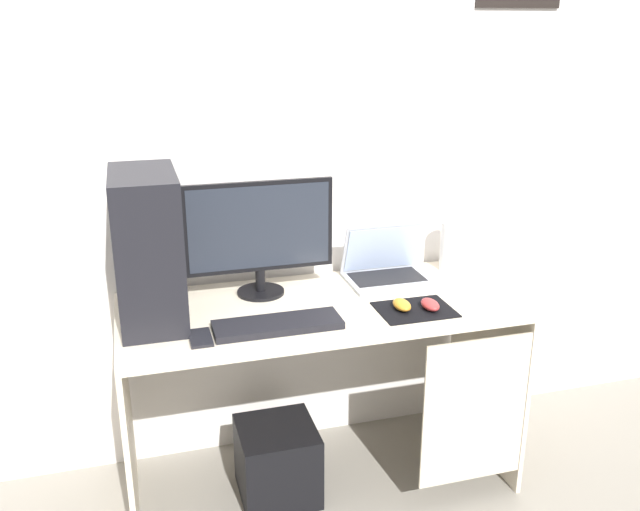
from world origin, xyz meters
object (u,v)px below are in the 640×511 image
object	(u,v)px
mouse_left	(402,305)
keyboard	(278,325)
laptop	(386,269)
subwoofer	(277,461)
monitor	(259,234)
mouse_right	(430,304)
cell_phone	(200,338)
speaker	(452,246)
pc_tower	(148,247)

from	to	relation	value
mouse_left	keyboard	bearing A→B (deg)	-177.43
laptop	subwoofer	world-z (taller)	laptop
monitor	mouse_left	bearing A→B (deg)	-32.69
keyboard	subwoofer	distance (m)	0.62
mouse_right	cell_phone	bearing A→B (deg)	-179.31
laptop	subwoofer	size ratio (longest dim) A/B	1.12
monitor	mouse_left	xyz separation A→B (m)	(0.44, -0.28, -0.21)
laptop	speaker	size ratio (longest dim) A/B	1.58
subwoofer	mouse_left	bearing A→B (deg)	-12.82
pc_tower	mouse_left	distance (m)	0.88
laptop	mouse_right	distance (m)	0.33
speaker	pc_tower	bearing A→B (deg)	-172.63
pc_tower	keyboard	size ratio (longest dim) A/B	1.19
pc_tower	laptop	size ratio (longest dim) A/B	1.59
mouse_left	monitor	bearing A→B (deg)	147.31
monitor	subwoofer	world-z (taller)	monitor
laptop	mouse_right	size ratio (longest dim) A/B	3.29
cell_phone	laptop	bearing A→B (deg)	23.84
keyboard	laptop	bearing A→B (deg)	32.40
keyboard	mouse_left	bearing A→B (deg)	2.57
laptop	cell_phone	bearing A→B (deg)	-156.16
mouse_right	subwoofer	xyz separation A→B (m)	(-0.53, 0.12, -0.62)
mouse_left	cell_phone	bearing A→B (deg)	-177.16
speaker	cell_phone	xyz separation A→B (m)	(-1.05, -0.37, -0.09)
keyboard	mouse_right	size ratio (longest dim) A/B	4.38
pc_tower	cell_phone	world-z (taller)	pc_tower
monitor	speaker	xyz separation A→B (m)	(0.79, 0.05, -0.13)
speaker	keyboard	size ratio (longest dim) A/B	0.47
cell_phone	subwoofer	world-z (taller)	cell_phone
monitor	keyboard	size ratio (longest dim) A/B	1.28
keyboard	cell_phone	bearing A→B (deg)	-176.69
monitor	cell_phone	bearing A→B (deg)	-129.16
speaker	subwoofer	size ratio (longest dim) A/B	0.70
monitor	speaker	bearing A→B (deg)	3.53
monitor	laptop	xyz separation A→B (m)	(0.50, 0.02, -0.19)
keyboard	mouse_left	size ratio (longest dim) A/B	4.38
monitor	keyboard	distance (m)	0.37
laptop	keyboard	distance (m)	0.60
pc_tower	speaker	size ratio (longest dim) A/B	2.51
pc_tower	monitor	world-z (taller)	pc_tower
keyboard	pc_tower	bearing A→B (deg)	152.80
cell_phone	speaker	bearing A→B (deg)	19.22
monitor	subwoofer	size ratio (longest dim) A/B	1.90
pc_tower	laptop	distance (m)	0.92
mouse_right	subwoofer	size ratio (longest dim) A/B	0.34
pc_tower	mouse_left	bearing A→B (deg)	-12.10
pc_tower	mouse_right	xyz separation A→B (m)	(0.93, -0.20, -0.23)
speaker	mouse_right	size ratio (longest dim) A/B	2.08
monitor	mouse_left	world-z (taller)	monitor
pc_tower	keyboard	distance (m)	0.49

